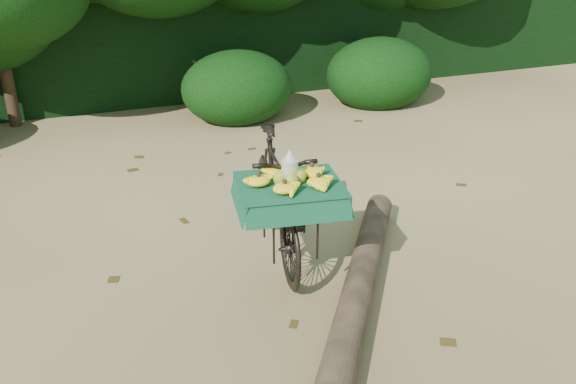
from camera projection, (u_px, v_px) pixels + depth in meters
name	position (u px, v px, depth m)	size (l,w,h in m)	color
ground	(215.00, 274.00, 5.57)	(80.00, 80.00, 0.00)	tan
vendor_bicycle	(277.00, 196.00, 5.65)	(0.99, 2.03, 1.19)	black
fallen_log	(356.00, 301.00, 4.96)	(0.26, 0.26, 3.63)	brown
hedge_backdrop	(120.00, 45.00, 10.53)	(26.00, 1.80, 1.80)	black
bush_clumps	(174.00, 98.00, 9.19)	(8.80, 1.70, 0.90)	black
leaf_litter	(199.00, 241.00, 6.12)	(7.00, 7.30, 0.01)	#453212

